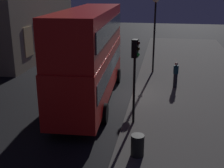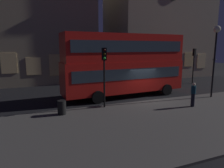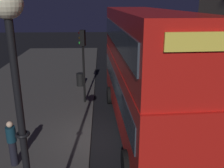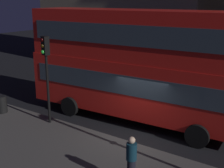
{
  "view_description": "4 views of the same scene",
  "coord_description": "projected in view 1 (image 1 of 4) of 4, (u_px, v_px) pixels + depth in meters",
  "views": [
    {
      "loc": [
        -17.47,
        -2.24,
        6.53
      ],
      "look_at": [
        -1.85,
        0.52,
        1.32
      ],
      "focal_mm": 47.46,
      "sensor_mm": 36.0,
      "label": 1
    },
    {
      "loc": [
        -8.69,
        -14.0,
        4.3
      ],
      "look_at": [
        -2.53,
        1.5,
        1.26
      ],
      "focal_mm": 32.52,
      "sensor_mm": 36.0,
      "label": 2
    },
    {
      "loc": [
        9.83,
        0.06,
        5.76
      ],
      "look_at": [
        -2.12,
        0.56,
        1.84
      ],
      "focal_mm": 40.84,
      "sensor_mm": 36.0,
      "label": 3
    },
    {
      "loc": [
        6.17,
        -10.4,
        5.91
      ],
      "look_at": [
        -1.89,
        1.17,
        1.91
      ],
      "focal_mm": 48.73,
      "sensor_mm": 36.0,
      "label": 4
    }
  ],
  "objects": [
    {
      "name": "ground_plane",
      "position": [
        125.0,
        95.0,
        18.75
      ],
      "size": [
        80.0,
        80.0,
        0.0
      ],
      "primitive_type": "plane",
      "color": "black"
    },
    {
      "name": "sidewalk_slab",
      "position": [
        200.0,
        99.0,
        17.97
      ],
      "size": [
        44.0,
        8.33,
        0.12
      ],
      "primitive_type": "cube",
      "color": "#423F3D",
      "rests_on": "ground"
    },
    {
      "name": "double_decker_bus",
      "position": [
        90.0,
        52.0,
        17.03
      ],
      "size": [
        11.05,
        3.18,
        5.39
      ],
      "rotation": [
        0.0,
        0.0,
        0.05
      ],
      "color": "red",
      "rests_on": "ground"
    },
    {
      "name": "traffic_light_near_kerb",
      "position": [
        135.0,
        64.0,
        13.81
      ],
      "size": [
        0.37,
        0.39,
        4.15
      ],
      "rotation": [
        0.0,
        0.0,
        -0.22
      ],
      "color": "black",
      "rests_on": "sidewalk_slab"
    },
    {
      "name": "traffic_light_far_side",
      "position": [
        87.0,
        28.0,
        27.24
      ],
      "size": [
        0.36,
        0.39,
        4.14
      ],
      "rotation": [
        0.0,
        0.0,
        3.33
      ],
      "color": "black",
      "rests_on": "ground"
    },
    {
      "name": "street_lamp",
      "position": [
        155.0,
        14.0,
        22.13
      ],
      "size": [
        0.55,
        0.55,
        5.89
      ],
      "color": "black",
      "rests_on": "sidewalk_slab"
    },
    {
      "name": "pedestrian",
      "position": [
        176.0,
        74.0,
        19.64
      ],
      "size": [
        0.33,
        0.33,
        1.72
      ],
      "rotation": [
        0.0,
        0.0,
        6.06
      ],
      "color": "black",
      "rests_on": "sidewalk_slab"
    },
    {
      "name": "litter_bin",
      "position": [
        137.0,
        145.0,
        11.7
      ],
      "size": [
        0.53,
        0.53,
        0.89
      ],
      "primitive_type": "cylinder",
      "color": "black",
      "rests_on": "sidewalk_slab"
    }
  ]
}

